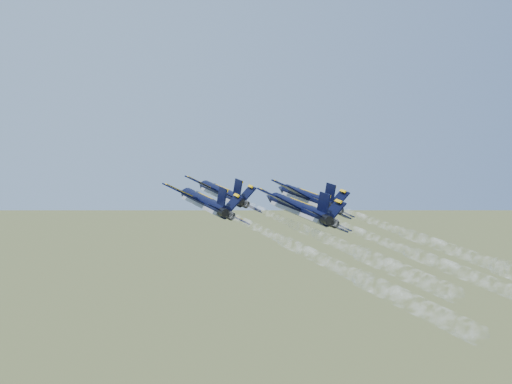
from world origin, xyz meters
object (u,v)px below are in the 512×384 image
object	(u,v)px
jet_right	(308,198)
jet_slot	(299,209)
jet_lead	(221,193)
jet_left	(204,203)

from	to	relation	value
jet_right	jet_slot	xyz separation A→B (m)	(-5.66, -12.59, 0.00)
jet_lead	jet_right	bearing A→B (deg)	-57.34
jet_lead	jet_slot	distance (m)	24.03
jet_lead	jet_left	size ratio (longest dim) A/B	1.00
jet_slot	jet_lead	bearing A→B (deg)	90.41
jet_left	jet_right	bearing A→B (deg)	-4.39
jet_left	jet_slot	bearing A→B (deg)	-57.01
jet_lead	jet_left	xyz separation A→B (m)	(-5.46, -12.92, 0.00)
jet_right	jet_lead	bearing A→B (deg)	122.66
jet_lead	jet_left	distance (m)	14.02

